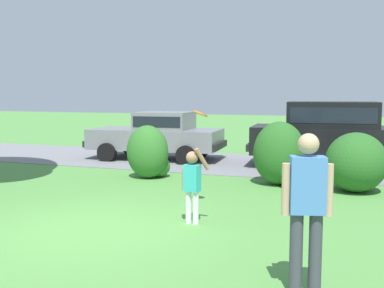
# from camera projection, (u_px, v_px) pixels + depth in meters

# --- Properties ---
(ground_plane) EXTENTS (80.00, 80.00, 0.00)m
(ground_plane) POSITION_uv_depth(u_px,v_px,m) (86.00, 229.00, 7.37)
(ground_plane) COLOR #518E42
(driveway_strip) EXTENTS (28.00, 4.40, 0.02)m
(driveway_strip) POSITION_uv_depth(u_px,v_px,m) (222.00, 163.00, 14.45)
(driveway_strip) COLOR slate
(driveway_strip) RESTS_ON ground
(shrub_near_tree) EXTENTS (1.09, 1.00, 1.35)m
(shrub_near_tree) POSITION_uv_depth(u_px,v_px,m) (149.00, 154.00, 11.83)
(shrub_near_tree) COLOR #33702B
(shrub_near_tree) RESTS_ON ground
(shrub_centre_left) EXTENTS (1.38, 1.09, 1.50)m
(shrub_centre_left) POSITION_uv_depth(u_px,v_px,m) (282.00, 157.00, 10.87)
(shrub_centre_left) COLOR #286023
(shrub_centre_left) RESTS_ON ground
(shrub_centre) EXTENTS (1.32, 1.37, 1.31)m
(shrub_centre) POSITION_uv_depth(u_px,v_px,m) (356.00, 165.00, 10.19)
(shrub_centre) COLOR #286023
(shrub_centre) RESTS_ON ground
(parked_sedan) EXTENTS (4.52, 2.35, 1.56)m
(parked_sedan) POSITION_uv_depth(u_px,v_px,m) (159.00, 134.00, 15.16)
(parked_sedan) COLOR gray
(parked_sedan) RESTS_ON ground
(parked_suv) EXTENTS (4.83, 2.39, 1.92)m
(parked_suv) POSITION_uv_depth(u_px,v_px,m) (331.00, 131.00, 13.39)
(parked_suv) COLOR black
(parked_suv) RESTS_ON ground
(child_thrower) EXTENTS (0.47, 0.23, 1.29)m
(child_thrower) POSITION_uv_depth(u_px,v_px,m) (192.00, 181.00, 7.63)
(child_thrower) COLOR white
(child_thrower) RESTS_ON ground
(frisbee) EXTENTS (0.29, 0.28, 0.17)m
(frisbee) POSITION_uv_depth(u_px,v_px,m) (200.00, 114.00, 8.50)
(frisbee) COLOR orange
(adult_onlooker) EXTENTS (0.51, 0.31, 1.74)m
(adult_onlooker) POSITION_uv_depth(u_px,v_px,m) (307.00, 205.00, 4.86)
(adult_onlooker) COLOR #3F3F4C
(adult_onlooker) RESTS_ON ground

